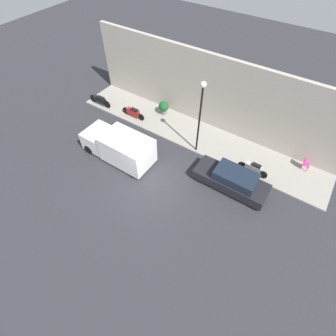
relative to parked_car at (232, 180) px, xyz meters
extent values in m
plane|color=#2D2D33|center=(-2.69, 4.15, -0.64)|extent=(60.00, 60.00, 0.00)
cube|color=gray|center=(2.82, 4.15, -0.58)|extent=(3.05, 18.70, 0.11)
cube|color=#B2A899|center=(4.50, 4.15, 2.02)|extent=(0.30, 18.70, 5.31)
cube|color=black|center=(0.00, 0.06, -0.16)|extent=(1.62, 4.39, 0.61)
cube|color=#192333|center=(0.00, -0.16, 0.42)|extent=(1.43, 2.42, 0.55)
cylinder|color=black|center=(-0.69, 1.79, -0.32)|extent=(0.20, 0.64, 0.64)
cylinder|color=black|center=(0.69, 1.79, -0.32)|extent=(0.20, 0.64, 0.64)
cylinder|color=black|center=(-0.69, -1.67, -0.32)|extent=(0.20, 0.64, 0.64)
cylinder|color=black|center=(0.69, -1.67, -0.32)|extent=(0.20, 0.64, 0.64)
cube|color=white|center=(-1.78, 6.41, 0.42)|extent=(2.00, 3.15, 1.75)
cube|color=white|center=(-1.78, 8.83, 0.16)|extent=(1.90, 1.70, 1.23)
cube|color=#192333|center=(-1.78, 9.08, 0.50)|extent=(1.70, 0.93, 0.49)
cylinder|color=black|center=(-2.66, 9.09, -0.30)|extent=(0.22, 0.67, 0.67)
cylinder|color=black|center=(-0.91, 9.09, -0.30)|extent=(0.22, 0.67, 0.67)
cylinder|color=black|center=(-2.66, 5.42, -0.30)|extent=(0.22, 0.67, 0.67)
cylinder|color=black|center=(-0.91, 5.42, -0.30)|extent=(0.22, 0.67, 0.67)
cube|color=#B7B7BF|center=(1.64, -0.67, -0.06)|extent=(0.30, 1.01, 0.48)
cube|color=black|center=(1.64, -0.81, 0.24)|extent=(0.27, 0.55, 0.12)
cylinder|color=black|center=(1.64, 0.02, -0.27)|extent=(0.10, 0.52, 0.52)
cylinder|color=black|center=(1.64, -1.36, -0.27)|extent=(0.10, 0.52, 0.52)
cube|color=#B21E1E|center=(1.96, 9.02, -0.10)|extent=(0.30, 1.09, 0.41)
cube|color=black|center=(1.96, 8.87, 0.17)|extent=(0.27, 0.59, 0.12)
cylinder|color=black|center=(1.96, 9.77, -0.26)|extent=(0.10, 0.53, 0.53)
cylinder|color=black|center=(1.96, 8.27, -0.26)|extent=(0.10, 0.53, 0.53)
cube|color=black|center=(1.70, 12.21, -0.07)|extent=(0.30, 1.12, 0.39)
cube|color=black|center=(1.70, 12.05, 0.18)|extent=(0.27, 0.61, 0.12)
cylinder|color=black|center=(1.70, 12.95, -0.22)|extent=(0.10, 0.62, 0.62)
cylinder|color=black|center=(1.70, 11.46, -0.22)|extent=(0.10, 0.62, 0.62)
cylinder|color=black|center=(1.51, 3.24, 1.88)|extent=(0.12, 0.12, 4.81)
sphere|color=silver|center=(1.51, 3.24, 4.39)|extent=(0.37, 0.37, 0.37)
cylinder|color=slate|center=(3.58, 7.31, -0.35)|extent=(0.44, 0.44, 0.35)
sphere|color=#195123|center=(3.58, 7.31, 0.13)|extent=(0.77, 0.77, 0.77)
cube|color=#D8338C|center=(3.82, -3.32, -0.08)|extent=(0.40, 0.40, 0.04)
cube|color=#D8338C|center=(3.82, -3.14, 0.18)|extent=(0.40, 0.04, 0.49)
cylinder|color=#D8338C|center=(3.65, -3.49, -0.31)|extent=(0.04, 0.04, 0.43)
cylinder|color=#D8338C|center=(3.99, -3.49, -0.31)|extent=(0.04, 0.04, 0.43)
cylinder|color=#D8338C|center=(3.65, -3.14, -0.31)|extent=(0.04, 0.04, 0.43)
cylinder|color=#D8338C|center=(3.99, -3.14, -0.31)|extent=(0.04, 0.04, 0.43)
camera|label=1|loc=(-10.06, -2.20, 12.04)|focal=28.00mm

